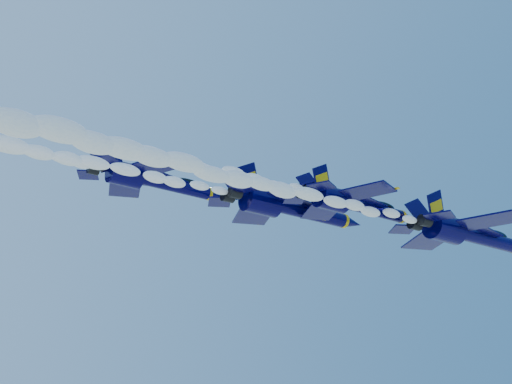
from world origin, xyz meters
TOP-DOWN VIEW (x-y plane):
  - jet_lead at (18.17, -9.88)m, footprint 18.74×15.37m
  - smoke_trail_jet_lead at (-14.02, -9.88)m, footprint 48.37×2.24m
  - jet_second at (4.93, -6.39)m, footprint 15.92×13.06m
  - smoke_trail_jet_second at (-26.06, -6.39)m, footprint 48.37×1.90m
  - jet_third at (1.53, 0.52)m, footprint 18.68×15.33m
  - jet_fourth at (-10.15, 10.64)m, footprint 17.41×14.29m

SIDE VIEW (x-z plane):
  - smoke_trail_jet_lead at x=-14.02m, z-range 148.22..150.23m
  - jet_lead at x=18.17m, z-range 146.19..153.16m
  - smoke_trail_jet_second at x=-26.06m, z-range 150.15..151.86m
  - jet_second at x=4.93m, z-range 148.47..154.39m
  - jet_third at x=1.53m, z-range 149.01..155.96m
  - jet_fourth at x=-10.15m, z-range 153.18..159.65m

